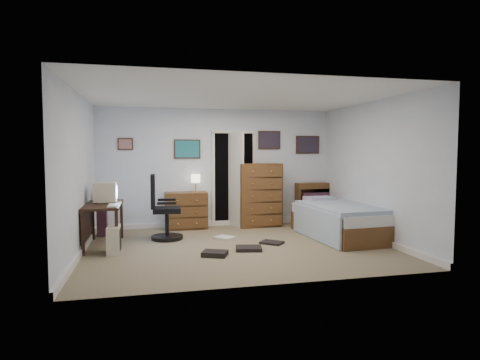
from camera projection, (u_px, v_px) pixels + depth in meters
name	position (u px, v px, depth m)	size (l,w,h in m)	color
floor	(238.00, 247.00, 6.75)	(5.00, 4.00, 0.02)	#82735A
computer_desk	(98.00, 214.00, 6.71)	(0.58, 1.25, 0.72)	black
crt_monitor	(105.00, 192.00, 6.86)	(0.37, 0.35, 0.35)	beige
keyboard	(113.00, 206.00, 6.42)	(0.14, 0.38, 0.02)	beige
pc_tower	(114.00, 240.00, 6.27)	(0.20, 0.40, 0.43)	beige
office_chair	(163.00, 214.00, 7.26)	(0.60, 0.60, 1.18)	black
media_stack	(102.00, 213.00, 7.55)	(0.18, 0.18, 0.88)	maroon
low_dresser	(186.00, 210.00, 8.29)	(0.85, 0.43, 0.76)	brown
table_lamp	(196.00, 179.00, 8.29)	(0.19, 0.19, 0.37)	gold
doorway	(231.00, 178.00, 8.96)	(0.96, 1.12, 2.05)	black
tall_dresser	(258.00, 195.00, 8.59)	(0.91, 0.54, 1.34)	brown
headboard_bookcase	(317.00, 201.00, 9.03)	(1.01, 0.31, 0.90)	brown
bed	(338.00, 220.00, 7.47)	(1.23, 2.12, 0.67)	brown
wall_posters	(244.00, 145.00, 8.67)	(4.38, 0.04, 0.60)	#331E11
floor_clutter	(238.00, 247.00, 6.59)	(1.56, 1.55, 0.07)	black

